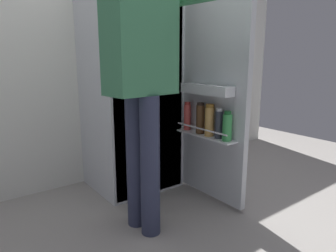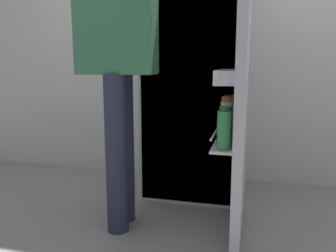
# 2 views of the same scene
# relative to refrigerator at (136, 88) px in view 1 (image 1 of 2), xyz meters

# --- Properties ---
(ground_plane) EXTENTS (5.72, 5.72, 0.00)m
(ground_plane) POSITION_rel_refrigerator_xyz_m (-0.03, -0.50, -0.85)
(ground_plane) COLOR gray
(kitchen_wall) EXTENTS (4.40, 0.10, 2.41)m
(kitchen_wall) POSITION_rel_refrigerator_xyz_m (-0.03, 0.40, 0.36)
(kitchen_wall) COLOR silver
(kitchen_wall) RESTS_ON ground_plane
(refrigerator) EXTENTS (0.71, 1.25, 1.70)m
(refrigerator) POSITION_rel_refrigerator_xyz_m (0.00, 0.00, 0.00)
(refrigerator) COLOR silver
(refrigerator) RESTS_ON ground_plane
(person) EXTENTS (0.60, 0.72, 1.76)m
(person) POSITION_rel_refrigerator_xyz_m (-0.33, -0.63, 0.22)
(person) COLOR #2D334C
(person) RESTS_ON ground_plane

